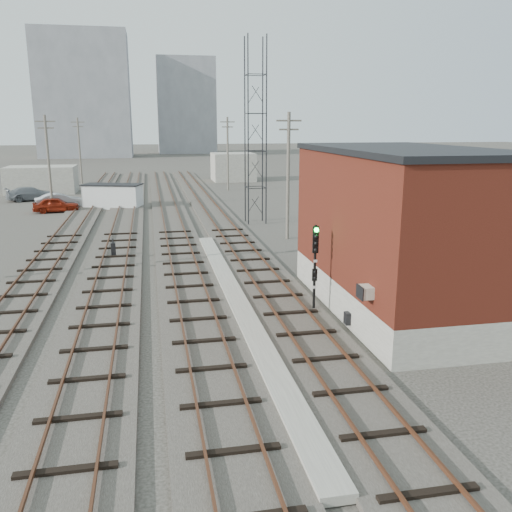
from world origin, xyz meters
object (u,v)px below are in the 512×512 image
object	(u,v)px
site_trailer	(113,196)
car_silver	(60,201)
signal_mast	(315,262)
car_grey	(31,194)
switch_stand	(113,250)
car_red	(56,205)

from	to	relation	value
site_trailer	car_silver	distance (m)	5.15
signal_mast	car_grey	size ratio (longest dim) A/B	0.76
car_silver	switch_stand	bearing A→B (deg)	-179.14
signal_mast	car_grey	xyz separation A→B (m)	(-19.67, 40.76, -1.56)
signal_mast	car_silver	distance (m)	37.42
site_trailer	car_red	size ratio (longest dim) A/B	1.47
car_red	car_silver	distance (m)	2.19
car_red	car_grey	bearing A→B (deg)	17.27
signal_mast	car_red	size ratio (longest dim) A/B	0.95
car_silver	signal_mast	bearing A→B (deg)	-170.39
car_red	car_grey	size ratio (longest dim) A/B	0.81
signal_mast	car_red	bearing A→B (deg)	116.35
signal_mast	car_silver	size ratio (longest dim) A/B	0.85
switch_stand	site_trailer	distance (m)	21.64
site_trailer	car_silver	size ratio (longest dim) A/B	1.32
site_trailer	car_silver	xyz separation A→B (m)	(-5.11, 0.47, -0.43)
signal_mast	site_trailer	xyz separation A→B (m)	(-10.57, 33.47, -1.11)
car_red	car_silver	xyz separation A→B (m)	(0.06, 2.19, 0.06)
car_silver	car_grey	bearing A→B (deg)	15.24
signal_mast	car_red	world-z (taller)	signal_mast
car_red	car_grey	distance (m)	9.83
signal_mast	car_red	xyz separation A→B (m)	(-15.73, 31.76, -1.60)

